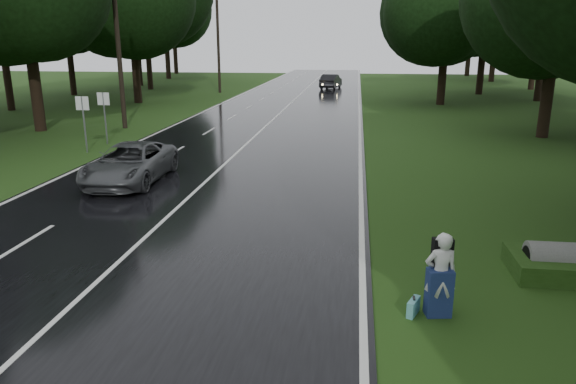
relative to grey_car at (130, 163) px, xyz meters
name	(u,v)px	position (x,y,z in m)	size (l,w,h in m)	color
ground	(99,281)	(2.78, -8.29, -0.75)	(160.00, 160.00, 0.00)	#224213
road	(259,133)	(2.78, 11.71, -0.73)	(12.00, 140.00, 0.04)	black
lane_center	(259,132)	(2.78, 11.71, -0.70)	(0.12, 140.00, 0.01)	silver
grey_car	(130,163)	(0.00, 0.00, 0.00)	(2.35, 5.10, 1.42)	#47494C
far_car	(331,81)	(5.44, 41.90, 0.08)	(1.66, 4.76, 1.57)	black
hitchhiker	(440,277)	(10.01, -8.86, 0.04)	(0.68, 0.63, 1.70)	silver
suitcase	(413,307)	(9.54, -8.92, -0.59)	(0.13, 0.46, 0.33)	teal
culvert	(559,275)	(13.05, -6.62, -0.75)	(0.77, 0.77, 1.54)	slate
utility_pole_mid	(125,128)	(-5.72, 12.48, -0.75)	(1.80, 0.28, 10.71)	black
utility_pole_far	(220,93)	(-5.72, 35.93, -0.75)	(1.80, 0.28, 10.60)	black
road_sign_a	(87,152)	(-4.42, 5.16, -0.75)	(0.64, 0.10, 2.66)	white
road_sign_b	(108,144)	(-4.42, 7.32, -0.75)	(0.63, 0.10, 2.64)	white
tree_left_d	(41,131)	(-10.27, 10.86, -0.75)	(9.55, 9.55, 14.92)	black
tree_left_e	(138,103)	(-10.41, 25.93, -0.75)	(9.34, 9.34, 14.60)	black
tree_left_f	(151,89)	(-14.28, 38.76, -0.75)	(11.57, 11.57, 18.08)	black
tree_right_d	(542,137)	(18.60, 12.30, -0.75)	(8.09, 8.09, 12.64)	black
tree_right_e	(440,105)	(15.32, 27.78, -0.75)	(7.97, 7.97, 12.46)	black
tree_right_f	(479,94)	(20.48, 37.51, -0.75)	(9.37, 9.37, 14.63)	black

